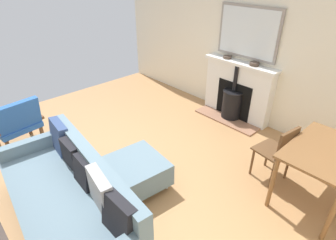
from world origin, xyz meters
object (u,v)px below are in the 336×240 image
(dining_chair_near_fireplace, at_px, (279,150))
(dining_table, at_px, (325,158))
(mantel_bowl_near, at_px, (227,57))
(armchair_accent, at_px, (17,122))
(mantel_bowl_far, at_px, (254,64))
(sofa, at_px, (70,197))
(fireplace, at_px, (236,94))
(ottoman, at_px, (137,171))

(dining_chair_near_fireplace, bearing_deg, dining_table, 91.32)
(mantel_bowl_near, bearing_deg, armchair_accent, -22.31)
(mantel_bowl_far, distance_m, sofa, 3.41)
(fireplace, bearing_deg, mantel_bowl_far, 93.31)
(mantel_bowl_far, relative_size, dining_table, 0.15)
(fireplace, bearing_deg, dining_table, 60.85)
(dining_table, bearing_deg, ottoman, -49.79)
(sofa, height_order, armchair_accent, armchair_accent)
(dining_table, bearing_deg, dining_chair_near_fireplace, -88.68)
(mantel_bowl_far, xyz_separation_m, dining_chair_near_fireplace, (1.08, 1.13, -0.60))
(dining_chair_near_fireplace, bearing_deg, ottoman, -39.59)
(mantel_bowl_far, height_order, dining_table, mantel_bowl_far)
(ottoman, bearing_deg, dining_table, 130.21)
(mantel_bowl_far, bearing_deg, dining_table, 56.83)
(ottoman, xyz_separation_m, dining_chair_near_fireplace, (-1.38, 1.15, 0.25))
(fireplace, relative_size, sofa, 0.64)
(dining_chair_near_fireplace, bearing_deg, armchair_accent, -53.98)
(mantel_bowl_far, bearing_deg, mantel_bowl_near, -90.00)
(mantel_bowl_near, xyz_separation_m, dining_chair_near_fireplace, (1.08, 1.67, -0.60))
(fireplace, bearing_deg, mantel_bowl_near, -92.96)
(fireplace, xyz_separation_m, mantel_bowl_far, (-0.01, 0.25, 0.62))
(mantel_bowl_near, distance_m, dining_chair_near_fireplace, 2.08)
(mantel_bowl_far, height_order, armchair_accent, mantel_bowl_far)
(mantel_bowl_near, relative_size, mantel_bowl_far, 0.97)
(dining_table, height_order, dining_chair_near_fireplace, dining_chair_near_fireplace)
(fireplace, distance_m, dining_table, 2.17)
(fireplace, height_order, dining_chair_near_fireplace, fireplace)
(mantel_bowl_near, xyz_separation_m, armchair_accent, (3.27, -1.34, -0.61))
(armchair_accent, height_order, dining_chair_near_fireplace, armchair_accent)
(sofa, distance_m, dining_chair_near_fireplace, 2.54)
(mantel_bowl_near, height_order, mantel_bowl_far, mantel_bowl_far)
(armchair_accent, relative_size, dining_chair_near_fireplace, 1.04)
(ottoman, bearing_deg, fireplace, -174.43)
(mantel_bowl_far, distance_m, dining_chair_near_fireplace, 1.68)
(armchair_accent, xyz_separation_m, dining_table, (-2.20, 3.52, 0.18))
(mantel_bowl_near, bearing_deg, ottoman, 11.98)
(ottoman, distance_m, dining_chair_near_fireplace, 1.81)
(fireplace, distance_m, sofa, 3.33)
(mantel_bowl_near, relative_size, dining_table, 0.14)
(fireplace, relative_size, dining_table, 1.31)
(mantel_bowl_far, height_order, dining_chair_near_fireplace, mantel_bowl_far)
(fireplace, relative_size, ottoman, 1.79)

